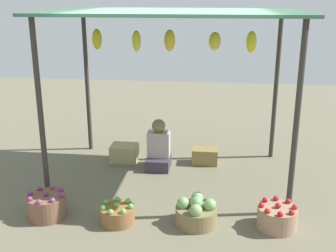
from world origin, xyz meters
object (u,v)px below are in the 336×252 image
object	(u,v)px
basket_green_apples	(117,214)
wooden_crate_stacked_rear	(205,156)
vendor_person	(159,149)
basket_red_apples	(277,217)
basket_purple_onions	(47,206)
basket_cabbages	(196,213)
wooden_crate_near_vendor	(124,153)

from	to	relation	value
basket_green_apples	wooden_crate_stacked_rear	xyz separation A→B (m)	(0.96, 1.95, 0.01)
vendor_person	basket_red_apples	distance (m)	2.28
basket_green_apples	basket_purple_onions	bearing A→B (deg)	177.98
basket_cabbages	wooden_crate_stacked_rear	world-z (taller)	basket_cabbages
vendor_person	basket_red_apples	xyz separation A→B (m)	(1.61, -1.60, -0.16)
vendor_person	basket_purple_onions	size ratio (longest dim) A/B	1.66
basket_purple_onions	basket_green_apples	world-z (taller)	basket_purple_onions
basket_purple_onions	basket_cabbages	bearing A→B (deg)	1.55
basket_red_apples	wooden_crate_near_vendor	size ratio (longest dim) A/B	1.07
basket_purple_onions	wooden_crate_stacked_rear	distance (m)	2.66
vendor_person	wooden_crate_stacked_rear	size ratio (longest dim) A/B	1.93
wooden_crate_stacked_rear	basket_red_apples	bearing A→B (deg)	-63.95
basket_purple_onions	wooden_crate_near_vendor	world-z (taller)	basket_purple_onions
wooden_crate_near_vendor	vendor_person	bearing A→B (deg)	-19.56
vendor_person	basket_red_apples	size ratio (longest dim) A/B	1.70
basket_green_apples	basket_cabbages	size ratio (longest dim) A/B	0.84
vendor_person	basket_purple_onions	bearing A→B (deg)	-124.14
basket_purple_onions	basket_red_apples	bearing A→B (deg)	1.55
wooden_crate_near_vendor	wooden_crate_stacked_rear	world-z (taller)	wooden_crate_near_vendor
vendor_person	wooden_crate_stacked_rear	distance (m)	0.77
basket_green_apples	wooden_crate_near_vendor	bearing A→B (deg)	100.13
basket_green_apples	basket_red_apples	distance (m)	1.87
basket_purple_onions	basket_cabbages	xyz separation A→B (m)	(1.81, 0.05, -0.00)
basket_cabbages	wooden_crate_near_vendor	xyz separation A→B (m)	(-1.27, 1.83, -0.01)
vendor_person	basket_green_apples	world-z (taller)	vendor_person
basket_red_apples	basket_green_apples	bearing A→B (deg)	-176.76
basket_red_apples	wooden_crate_stacked_rear	bearing A→B (deg)	116.05
basket_red_apples	basket_purple_onions	bearing A→B (deg)	-178.45
vendor_person	basket_green_apples	bearing A→B (deg)	-98.39
wooden_crate_near_vendor	wooden_crate_stacked_rear	size ratio (longest dim) A/B	1.06
basket_purple_onions	basket_green_apples	xyz separation A→B (m)	(0.88, -0.03, -0.04)
basket_cabbages	basket_green_apples	bearing A→B (deg)	-175.08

